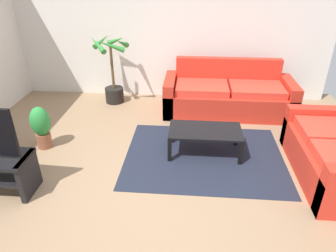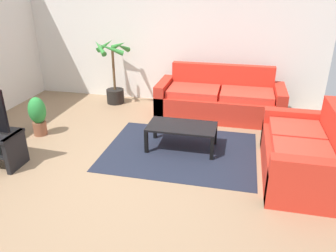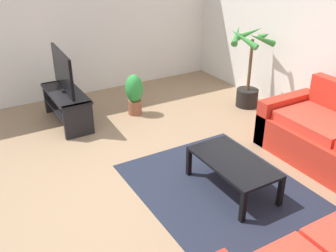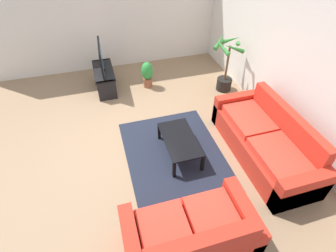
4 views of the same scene
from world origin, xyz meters
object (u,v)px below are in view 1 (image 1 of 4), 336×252
(potted_plant_small, at_px, (41,126))
(couch_main, at_px, (228,96))
(coffee_table, at_px, (205,133))
(potted_palm, at_px, (113,76))

(potted_plant_small, bearing_deg, couch_main, 27.69)
(couch_main, bearing_deg, coffee_table, -107.15)
(couch_main, relative_size, coffee_table, 2.24)
(potted_plant_small, bearing_deg, potted_palm, 69.37)
(coffee_table, bearing_deg, potted_palm, 135.64)
(couch_main, xyz_separation_m, coffee_table, (-0.44, -1.42, 0.02))
(couch_main, distance_m, potted_palm, 2.17)
(coffee_table, height_order, potted_plant_small, potted_plant_small)
(coffee_table, distance_m, potted_palm, 2.39)
(couch_main, bearing_deg, potted_palm, 173.47)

